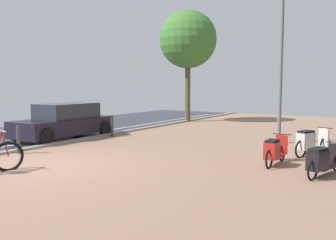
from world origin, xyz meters
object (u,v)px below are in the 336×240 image
(bollard_near, at_px, (18,140))
(scooter_far, at_px, (275,151))
(parked_car_near, at_px, (65,122))
(street_tree, at_px, (188,40))
(bollard_far, at_px, (112,127))
(scooter_mid, at_px, (310,142))
(scooter_near, at_px, (322,160))
(lamp_post, at_px, (281,49))

(bollard_near, bearing_deg, scooter_far, 19.19)
(parked_car_near, xyz_separation_m, street_tree, (1.01, 8.53, 4.07))
(bollard_far, bearing_deg, scooter_mid, -0.59)
(bollard_far, bearing_deg, parked_car_near, -135.52)
(scooter_near, height_order, street_tree, street_tree)
(lamp_post, distance_m, street_tree, 8.68)
(scooter_far, xyz_separation_m, bollard_near, (-7.26, -2.53, 0.05))
(scooter_near, relative_size, scooter_mid, 1.03)
(scooter_far, distance_m, parked_car_near, 8.64)
(scooter_near, relative_size, scooter_far, 1.06)
(scooter_near, bearing_deg, street_tree, 132.26)
(scooter_far, bearing_deg, parked_car_near, 175.94)
(scooter_near, height_order, bollard_near, bollard_near)
(scooter_far, height_order, parked_car_near, parked_car_near)
(lamp_post, height_order, bollard_far, lamp_post)
(parked_car_near, relative_size, lamp_post, 0.66)
(scooter_near, distance_m, lamp_post, 5.81)
(lamp_post, xyz_separation_m, street_tree, (-6.72, 5.34, 1.29))
(scooter_far, bearing_deg, scooter_mid, 73.12)
(lamp_post, bearing_deg, scooter_far, -76.87)
(lamp_post, bearing_deg, parked_car_near, -157.57)
(scooter_near, height_order, lamp_post, lamp_post)
(scooter_far, height_order, lamp_post, lamp_post)
(scooter_near, bearing_deg, bollard_near, -167.53)
(scooter_near, xyz_separation_m, lamp_post, (-2.17, 4.44, 3.06))
(parked_car_near, bearing_deg, scooter_far, -4.06)
(scooter_far, relative_size, lamp_post, 0.27)
(scooter_mid, xyz_separation_m, bollard_far, (-7.83, 0.08, -0.02))
(scooter_mid, xyz_separation_m, street_tree, (-8.17, 7.29, 4.31))
(scooter_mid, distance_m, bollard_near, 8.97)
(lamp_post, bearing_deg, scooter_near, -63.98)
(lamp_post, xyz_separation_m, bollard_far, (-6.38, -1.87, -3.04))
(street_tree, distance_m, bollard_far, 8.42)
(scooter_far, height_order, bollard_far, bollard_far)
(scooter_mid, height_order, parked_car_near, parked_car_near)
(parked_car_near, bearing_deg, bollard_far, 44.48)
(scooter_mid, relative_size, street_tree, 0.27)
(scooter_near, distance_m, scooter_mid, 2.60)
(lamp_post, relative_size, bollard_far, 7.83)
(bollard_far, bearing_deg, scooter_far, -14.93)
(scooter_near, bearing_deg, parked_car_near, 172.80)
(scooter_far, relative_size, parked_car_near, 0.41)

